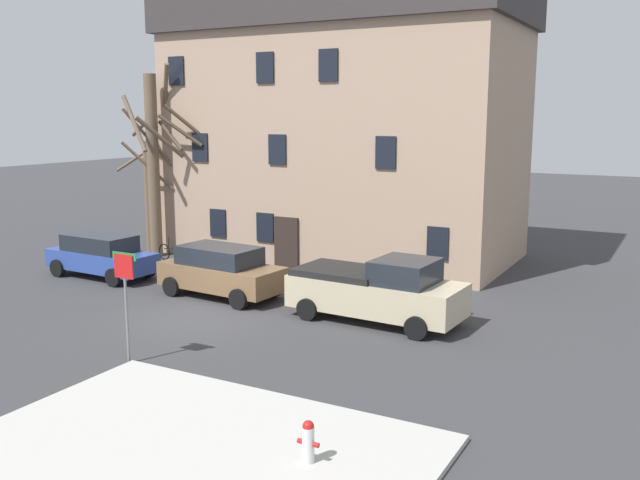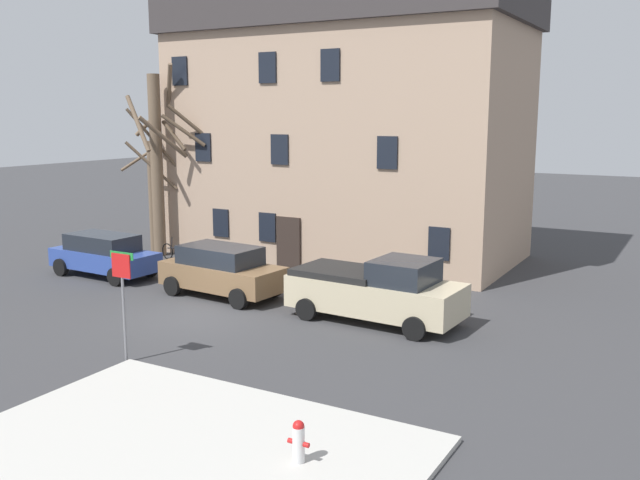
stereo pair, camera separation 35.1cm
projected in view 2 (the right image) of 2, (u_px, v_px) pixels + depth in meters
ground_plane at (197, 316)px, 21.61m from camera, size 120.00×120.00×0.00m
sidewalk_slab at (155, 469)px, 12.13m from camera, size 8.62×7.51×0.12m
building_main at (347, 126)px, 30.21m from camera, size 15.09×7.95×11.20m
tree_bare_near at (152, 189)px, 31.36m from camera, size 3.10×3.09×6.46m
tree_bare_mid at (157, 159)px, 30.15m from camera, size 2.94×2.93×8.31m
tree_bare_far at (189, 177)px, 30.47m from camera, size 2.24×1.52×6.62m
car_blue_wagon at (104, 254)px, 26.73m from camera, size 4.56×2.08×1.65m
car_brown_wagon at (222, 270)px, 23.78m from camera, size 4.54×2.33×1.75m
pickup_truck_beige at (377, 290)px, 20.87m from camera, size 5.38×2.51×2.00m
fire_hydrant at (299, 441)px, 12.20m from camera, size 0.42×0.22×0.78m
street_sign_pole at (122, 286)px, 17.21m from camera, size 0.76×0.07×2.84m
bicycle_leaning at (175, 253)px, 29.61m from camera, size 1.73×0.34×1.03m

